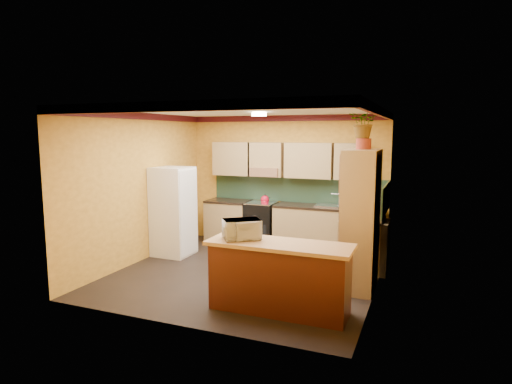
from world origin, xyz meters
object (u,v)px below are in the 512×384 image
pantry (361,220)px  microwave (242,229)px  breakfast_bar (279,279)px  stove (261,224)px  base_cabinets_back (290,227)px  fridge (173,211)px

pantry → microwave: 1.88m
breakfast_bar → stove: bearing=115.2°
stove → base_cabinets_back: bearing=0.0°
pantry → breakfast_bar: size_ratio=1.17×
breakfast_bar → base_cabinets_back: bearing=104.8°
stove → microwave: 3.23m
fridge → breakfast_bar: 3.31m
pantry → breakfast_bar: bearing=-123.3°
stove → pantry: pantry is taller
fridge → pantry: pantry is taller
fridge → breakfast_bar: fridge is taller
base_cabinets_back → pantry: bearing=-46.8°
breakfast_bar → microwave: 0.82m
stove → microwave: microwave is taller
microwave → base_cabinets_back: bearing=57.6°
stove → pantry: 2.93m
stove → fridge: fridge is taller
stove → pantry: (2.27, -1.76, 0.59)m
pantry → breakfast_bar: pantry is taller
fridge → pantry: 3.64m
stove → breakfast_bar: (1.43, -3.04, -0.02)m
base_cabinets_back → fridge: fridge is taller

